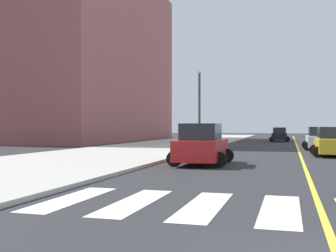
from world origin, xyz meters
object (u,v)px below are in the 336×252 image
object	(u,v)px
car_red_sixth	(202,145)
car_yellow_third	(332,143)
street_lamp	(199,100)
car_black_nearest	(280,135)
car_white_fourth	(319,139)

from	to	relation	value
car_red_sixth	car_yellow_third	bearing A→B (deg)	48.51
street_lamp	car_red_sixth	bearing A→B (deg)	-77.81
car_black_nearest	car_yellow_third	distance (m)	25.52
car_white_fourth	street_lamp	world-z (taller)	street_lamp
car_black_nearest	street_lamp	xyz separation A→B (m)	(-6.38, -18.13, 3.37)
car_red_sixth	street_lamp	world-z (taller)	street_lamp
car_white_fourth	car_red_sixth	xyz separation A→B (m)	(-6.58, -15.60, 0.09)
car_black_nearest	car_red_sixth	world-z (taller)	car_red_sixth
car_yellow_third	car_white_fourth	world-z (taller)	car_yellow_third
car_yellow_third	car_black_nearest	bearing A→B (deg)	-82.48
car_yellow_third	car_red_sixth	bearing A→B (deg)	48.43
street_lamp	car_white_fourth	bearing A→B (deg)	2.50
car_red_sixth	street_lamp	bearing A→B (deg)	101.22
car_black_nearest	car_yellow_third	world-z (taller)	car_yellow_third
car_black_nearest	car_red_sixth	size ratio (longest dim) A/B	0.85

